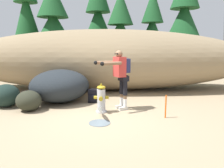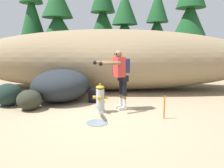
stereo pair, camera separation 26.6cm
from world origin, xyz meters
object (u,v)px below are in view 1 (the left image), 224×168
boulder_large (59,86)px  survey_stake (165,107)px  spare_backpack (92,96)px  boulder_small (28,101)px  utility_worker (120,72)px  fire_hydrant (101,99)px  boulder_mid (5,96)px

boulder_large → survey_stake: size_ratio=3.36×
spare_backpack → boulder_small: 1.98m
boulder_small → utility_worker: bearing=2.6°
utility_worker → boulder_large: 2.25m
spare_backpack → survey_stake: (2.01, -1.57, 0.08)m
fire_hydrant → boulder_mid: 2.99m
utility_worker → boulder_mid: (-3.47, 0.30, -0.74)m
spare_backpack → utility_worker: bearing=48.0°
boulder_large → boulder_small: 1.27m
boulder_small → survey_stake: bearing=-9.8°
boulder_small → boulder_large: bearing=58.7°
boulder_large → survey_stake: (3.11, -1.72, -0.24)m
boulder_small → survey_stake: size_ratio=1.26×
utility_worker → boulder_mid: utility_worker is taller
utility_worker → survey_stake: size_ratio=2.86×
boulder_small → fire_hydrant: bearing=-4.4°
boulder_large → boulder_mid: (-1.50, -0.65, -0.19)m
fire_hydrant → survey_stake: size_ratio=1.35×
boulder_mid → survey_stake: size_ratio=1.38×
fire_hydrant → boulder_mid: bearing=168.8°
fire_hydrant → boulder_small: 2.09m
utility_worker → survey_stake: (1.14, -0.77, -0.79)m
fire_hydrant → spare_backpack: fire_hydrant is taller
boulder_mid → boulder_small: size_ratio=1.10×
boulder_mid → fire_hydrant: bearing=-11.2°
fire_hydrant → boulder_small: fire_hydrant is taller
spare_backpack → boulder_small: bearing=-61.3°
boulder_mid → spare_backpack: bearing=11.0°
boulder_mid → boulder_small: boulder_mid is taller
boulder_small → survey_stake: survey_stake is taller
spare_backpack → fire_hydrant: bearing=18.0°
boulder_small → survey_stake: 3.82m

